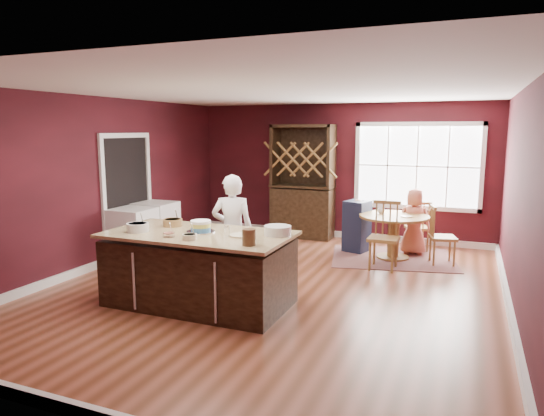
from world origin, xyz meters
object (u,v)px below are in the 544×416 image
at_px(seated_woman, 414,222).
at_px(high_chair, 357,225).
at_px(baker, 233,231).
at_px(hutch, 303,182).
at_px(chair_east, 443,235).
at_px(dining_table, 394,228).
at_px(chair_south, 384,235).
at_px(kitchen_island, 199,270).
at_px(washer, 133,236).
at_px(dryer, 156,228).
at_px(chair_north, 417,225).
at_px(layer_cake, 201,226).
at_px(toddler, 355,206).

distance_m(seated_woman, high_chair, 1.00).
relative_size(baker, hutch, 0.69).
relative_size(chair_east, high_chair, 1.02).
bearing_deg(dining_table, chair_south, -93.75).
bearing_deg(kitchen_island, chair_east, 48.56).
bearing_deg(dining_table, kitchen_island, -121.42).
distance_m(washer, dryer, 0.64).
bearing_deg(chair_north, washer, 9.49).
bearing_deg(high_chair, layer_cake, -93.31).
bearing_deg(washer, dryer, 90.00).
relative_size(dining_table, hutch, 0.51).
height_order(kitchen_island, dryer, dryer).
bearing_deg(chair_east, high_chair, 63.64).
height_order(dining_table, hutch, hutch).
bearing_deg(dining_table, baker, -128.21).
relative_size(kitchen_island, chair_north, 2.47).
xyz_separation_m(chair_south, high_chair, (-0.64, 0.96, -0.06)).
bearing_deg(high_chair, chair_south, -39.31).
bearing_deg(hutch, baker, -87.98).
bearing_deg(kitchen_island, high_chair, 69.81).
height_order(chair_east, seated_woman, seated_woman).
height_order(dining_table, chair_east, chair_east).
bearing_deg(baker, chair_north, -144.02).
xyz_separation_m(washer, dryer, (0.00, 0.64, 0.01)).
distance_m(chair_east, washer, 5.08).
bearing_deg(dryer, seated_woman, 21.97).
bearing_deg(baker, chair_south, -156.55).
height_order(kitchen_island, hutch, hutch).
distance_m(chair_north, hutch, 2.42).
height_order(chair_east, high_chair, chair_east).
height_order(dining_table, high_chair, high_chair).
distance_m(chair_north, dryer, 4.70).
distance_m(dining_table, hutch, 2.31).
relative_size(chair_south, washer, 1.19).
bearing_deg(baker, seated_woman, -146.36).
distance_m(kitchen_island, dryer, 2.74).
xyz_separation_m(baker, chair_south, (1.82, 1.65, -0.25)).
distance_m(chair_south, toddler, 1.31).
bearing_deg(seated_woman, dryer, 14.54).
distance_m(chair_east, hutch, 3.06).
distance_m(kitchen_island, high_chair, 3.62).
bearing_deg(washer, chair_north, 31.83).
xyz_separation_m(chair_north, hutch, (-2.31, 0.30, 0.68)).
xyz_separation_m(kitchen_island, seated_woman, (2.22, 3.59, 0.15)).
height_order(dining_table, chair_north, chair_north).
bearing_deg(layer_cake, washer, 149.11).
height_order(baker, toddler, baker).
relative_size(chair_south, dryer, 1.18).
bearing_deg(baker, chair_east, -157.91).
distance_m(chair_south, seated_woman, 1.20).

